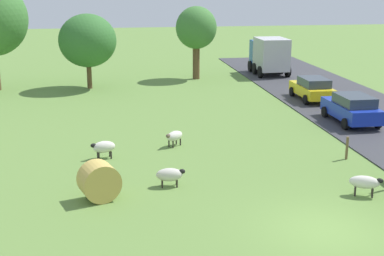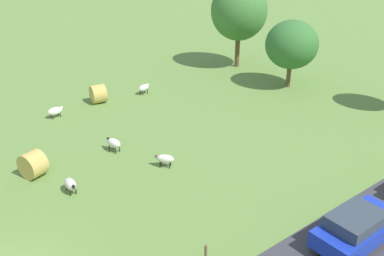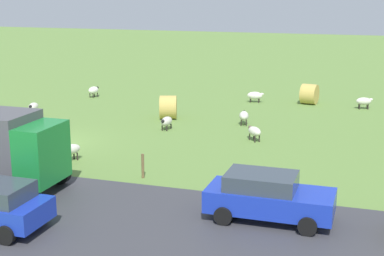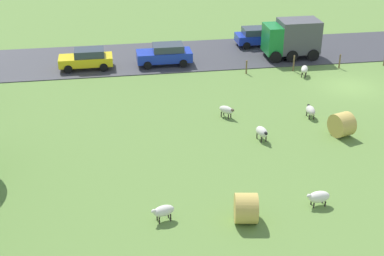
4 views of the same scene
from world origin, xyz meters
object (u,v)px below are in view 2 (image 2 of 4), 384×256
object	(u,v)px
sheep_4	(165,159)
tree_2	(239,11)
sheep_1	(55,111)
hay_bale_0	(33,164)
sheep_7	(144,88)
car_1	(357,227)
sheep_0	(70,184)
hay_bale_1	(98,94)
sheep_5	(114,143)
tree_1	(292,45)

from	to	relation	value
sheep_4	tree_2	distance (m)	20.36
sheep_1	hay_bale_0	bearing A→B (deg)	-30.61
sheep_7	car_1	world-z (taller)	car_1
sheep_0	sheep_4	bearing A→B (deg)	80.71
tree_2	car_1	distance (m)	26.09
sheep_1	hay_bale_1	distance (m)	3.82
sheep_5	tree_1	world-z (taller)	tree_1
tree_1	tree_2	xyz separation A→B (m)	(-6.80, 0.50, 1.63)
sheep_4	sheep_7	bearing A→B (deg)	153.35
sheep_5	sheep_7	world-z (taller)	sheep_5
sheep_0	sheep_7	bearing A→B (deg)	132.25
sheep_1	tree_2	bearing A→B (deg)	92.37
sheep_0	sheep_1	bearing A→B (deg)	161.92
sheep_1	tree_2	distance (m)	19.10
car_1	tree_2	bearing A→B (deg)	148.19
sheep_1	sheep_5	distance (m)	7.09
hay_bale_0	car_1	world-z (taller)	car_1
hay_bale_0	tree_2	distance (m)	24.23
sheep_0	sheep_5	distance (m)	4.74
sheep_4	sheep_5	size ratio (longest dim) A/B	0.91
hay_bale_0	sheep_5	bearing A→B (deg)	87.92
sheep_4	sheep_5	distance (m)	3.73
sheep_1	tree_1	distance (m)	19.23
sheep_7	tree_2	size ratio (longest dim) A/B	0.15
sheep_0	sheep_5	xyz separation A→B (m)	(-2.59, 3.97, 0.06)
sheep_5	car_1	distance (m)	14.64
sheep_5	hay_bale_1	bearing A→B (deg)	159.17
tree_1	car_1	bearing A→B (deg)	-40.94
tree_2	sheep_4	bearing A→B (deg)	-55.30
sheep_4	hay_bale_0	size ratio (longest dim) A/B	0.74
sheep_7	tree_2	xyz separation A→B (m)	(-0.74, 11.00, 4.72)
hay_bale_0	car_1	distance (m)	16.83
sheep_0	tree_1	world-z (taller)	tree_1
hay_bale_0	sheep_1	bearing A→B (deg)	149.39
sheep_5	sheep_7	bearing A→B (deg)	136.69
sheep_4	car_1	bearing A→B (deg)	14.42
tree_2	sheep_5	bearing A→B (deg)	-66.14
hay_bale_1	tree_2	world-z (taller)	tree_2
tree_1	tree_2	bearing A→B (deg)	175.83
tree_1	hay_bale_1	bearing A→B (deg)	-115.22
sheep_4	hay_bale_1	xyz separation A→B (m)	(-11.18, 1.56, 0.18)
tree_1	car_1	size ratio (longest dim) A/B	1.28
sheep_4	sheep_1	bearing A→B (deg)	-168.17
hay_bale_0	hay_bale_1	world-z (taller)	hay_bale_0
sheep_5	sheep_7	size ratio (longest dim) A/B	1.02
sheep_0	tree_1	size ratio (longest dim) A/B	0.21
sheep_5	hay_bale_0	distance (m)	4.89
sheep_4	hay_bale_0	distance (m)	7.25
sheep_4	hay_bale_0	world-z (taller)	hay_bale_0
sheep_4	car_1	distance (m)	10.94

